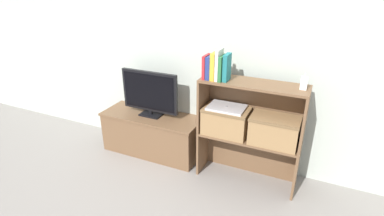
{
  "coord_description": "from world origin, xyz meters",
  "views": [
    {
      "loc": [
        1.04,
        -2.14,
        1.72
      ],
      "look_at": [
        0.0,
        0.14,
        0.61
      ],
      "focal_mm": 28.0,
      "sensor_mm": 36.0,
      "label": 1
    }
  ],
  "objects_px": {
    "tv": "(150,93)",
    "book_mustard": "(215,66)",
    "book_forest": "(222,68)",
    "book_crimson": "(206,66)",
    "book_ivory": "(219,64)",
    "storage_basket_right": "(274,129)",
    "tv_stand": "(152,134)",
    "laptop": "(227,107)",
    "book_navy": "(210,67)",
    "baby_monitor": "(304,83)",
    "storage_basket_left": "(226,120)",
    "book_teal": "(227,67)"
  },
  "relations": [
    {
      "from": "book_navy",
      "to": "baby_monitor",
      "type": "height_order",
      "value": "book_navy"
    },
    {
      "from": "book_ivory",
      "to": "storage_basket_right",
      "type": "distance_m",
      "value": 0.7
    },
    {
      "from": "tv_stand",
      "to": "book_navy",
      "type": "bearing_deg",
      "value": -7.39
    },
    {
      "from": "book_ivory",
      "to": "storage_basket_right",
      "type": "xyz_separation_m",
      "value": [
        0.49,
        0.02,
        -0.5
      ]
    },
    {
      "from": "baby_monitor",
      "to": "storage_basket_left",
      "type": "distance_m",
      "value": 0.72
    },
    {
      "from": "tv",
      "to": "laptop",
      "type": "xyz_separation_m",
      "value": [
        0.81,
        -0.06,
        0.01
      ]
    },
    {
      "from": "baby_monitor",
      "to": "storage_basket_left",
      "type": "xyz_separation_m",
      "value": [
        -0.59,
        -0.02,
        -0.42
      ]
    },
    {
      "from": "book_crimson",
      "to": "book_ivory",
      "type": "distance_m",
      "value": 0.12
    },
    {
      "from": "storage_basket_left",
      "to": "book_teal",
      "type": "bearing_deg",
      "value": -109.3
    },
    {
      "from": "tv",
      "to": "book_forest",
      "type": "height_order",
      "value": "book_forest"
    },
    {
      "from": "tv",
      "to": "book_forest",
      "type": "relative_size",
      "value": 2.94
    },
    {
      "from": "laptop",
      "to": "book_forest",
      "type": "bearing_deg",
      "value": -152.58
    },
    {
      "from": "book_teal",
      "to": "baby_monitor",
      "type": "bearing_deg",
      "value": 3.68
    },
    {
      "from": "storage_basket_left",
      "to": "storage_basket_right",
      "type": "bearing_deg",
      "value": 0.0
    },
    {
      "from": "storage_basket_left",
      "to": "storage_basket_right",
      "type": "relative_size",
      "value": 1.0
    },
    {
      "from": "tv_stand",
      "to": "book_mustard",
      "type": "relative_size",
      "value": 4.56
    },
    {
      "from": "tv",
      "to": "book_mustard",
      "type": "bearing_deg",
      "value": -6.84
    },
    {
      "from": "tv_stand",
      "to": "laptop",
      "type": "xyz_separation_m",
      "value": [
        0.81,
        -0.06,
        0.47
      ]
    },
    {
      "from": "book_crimson",
      "to": "book_forest",
      "type": "distance_m",
      "value": 0.14
    },
    {
      "from": "storage_basket_right",
      "to": "laptop",
      "type": "distance_m",
      "value": 0.44
    },
    {
      "from": "tv_stand",
      "to": "laptop",
      "type": "bearing_deg",
      "value": -4.39
    },
    {
      "from": "book_mustard",
      "to": "tv_stand",
      "type": "bearing_deg",
      "value": 173.04
    },
    {
      "from": "tv_stand",
      "to": "book_ivory",
      "type": "xyz_separation_m",
      "value": [
        0.74,
        -0.09,
        0.85
      ]
    },
    {
      "from": "tv_stand",
      "to": "storage_basket_right",
      "type": "height_order",
      "value": "storage_basket_right"
    },
    {
      "from": "book_ivory",
      "to": "storage_basket_left",
      "type": "height_order",
      "value": "book_ivory"
    },
    {
      "from": "baby_monitor",
      "to": "storage_basket_right",
      "type": "height_order",
      "value": "baby_monitor"
    },
    {
      "from": "book_ivory",
      "to": "book_teal",
      "type": "distance_m",
      "value": 0.07
    },
    {
      "from": "tv",
      "to": "storage_basket_left",
      "type": "bearing_deg",
      "value": -4.28
    },
    {
      "from": "book_navy",
      "to": "book_ivory",
      "type": "xyz_separation_m",
      "value": [
        0.08,
        0.0,
        0.03
      ]
    },
    {
      "from": "book_teal",
      "to": "laptop",
      "type": "xyz_separation_m",
      "value": [
        0.01,
        0.02,
        -0.36
      ]
    },
    {
      "from": "tv_stand",
      "to": "book_teal",
      "type": "relative_size",
      "value": 4.66
    },
    {
      "from": "book_navy",
      "to": "book_ivory",
      "type": "relative_size",
      "value": 0.75
    },
    {
      "from": "book_teal",
      "to": "book_ivory",
      "type": "bearing_deg",
      "value": 180.0
    },
    {
      "from": "book_ivory",
      "to": "book_teal",
      "type": "bearing_deg",
      "value": 0.0
    },
    {
      "from": "baby_monitor",
      "to": "storage_basket_right",
      "type": "xyz_separation_m",
      "value": [
        -0.17,
        -0.02,
        -0.42
      ]
    },
    {
      "from": "book_navy",
      "to": "laptop",
      "type": "distance_m",
      "value": 0.38
    },
    {
      "from": "book_forest",
      "to": "baby_monitor",
      "type": "bearing_deg",
      "value": 3.46
    },
    {
      "from": "book_crimson",
      "to": "storage_basket_right",
      "type": "distance_m",
      "value": 0.77
    },
    {
      "from": "tv_stand",
      "to": "book_teal",
      "type": "bearing_deg",
      "value": -6.08
    },
    {
      "from": "baby_monitor",
      "to": "book_ivory",
      "type": "bearing_deg",
      "value": -176.69
    },
    {
      "from": "book_navy",
      "to": "book_mustard",
      "type": "height_order",
      "value": "book_mustard"
    },
    {
      "from": "book_crimson",
      "to": "storage_basket_left",
      "type": "bearing_deg",
      "value": 7.11
    },
    {
      "from": "book_crimson",
      "to": "laptop",
      "type": "distance_m",
      "value": 0.4
    },
    {
      "from": "book_mustard",
      "to": "baby_monitor",
      "type": "relative_size",
      "value": 1.75
    },
    {
      "from": "book_teal",
      "to": "baby_monitor",
      "type": "xyz_separation_m",
      "value": [
        0.6,
        0.04,
        -0.06
      ]
    },
    {
      "from": "book_forest",
      "to": "storage_basket_right",
      "type": "distance_m",
      "value": 0.66
    },
    {
      "from": "book_crimson",
      "to": "book_mustard",
      "type": "distance_m",
      "value": 0.08
    },
    {
      "from": "book_ivory",
      "to": "storage_basket_left",
      "type": "relative_size",
      "value": 0.64
    },
    {
      "from": "book_crimson",
      "to": "book_teal",
      "type": "distance_m",
      "value": 0.18
    },
    {
      "from": "tv_stand",
      "to": "book_mustard",
      "type": "xyz_separation_m",
      "value": [
        0.7,
        -0.09,
        0.84
      ]
    }
  ]
}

